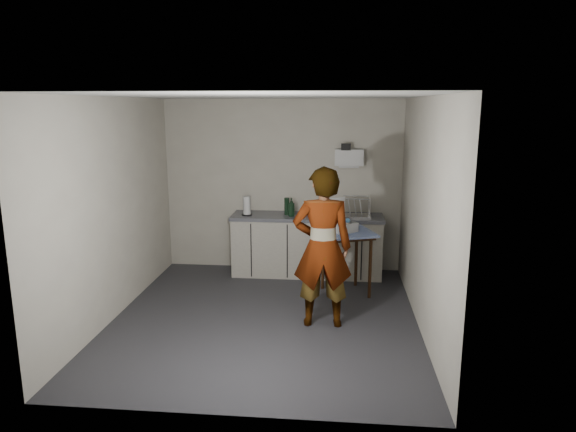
# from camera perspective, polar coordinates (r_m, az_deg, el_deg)

# --- Properties ---
(ground) EXTENTS (4.00, 4.00, 0.00)m
(ground) POSITION_cam_1_polar(r_m,az_deg,el_deg) (6.29, -2.54, -11.24)
(ground) COLOR #252428
(ground) RESTS_ON ground
(wall_back) EXTENTS (3.60, 0.02, 2.60)m
(wall_back) POSITION_cam_1_polar(r_m,az_deg,el_deg) (7.84, -0.63, 3.37)
(wall_back) COLOR #BCB4A4
(wall_back) RESTS_ON ground
(wall_right) EXTENTS (0.02, 4.00, 2.60)m
(wall_right) POSITION_cam_1_polar(r_m,az_deg,el_deg) (5.92, 14.76, 0.09)
(wall_right) COLOR #BCB4A4
(wall_right) RESTS_ON ground
(wall_left) EXTENTS (0.02, 4.00, 2.60)m
(wall_left) POSITION_cam_1_polar(r_m,az_deg,el_deg) (6.40, -18.75, 0.72)
(wall_left) COLOR #BCB4A4
(wall_left) RESTS_ON ground
(ceiling) EXTENTS (3.60, 4.00, 0.01)m
(ceiling) POSITION_cam_1_polar(r_m,az_deg,el_deg) (5.77, -2.79, 13.12)
(ceiling) COLOR silver
(ceiling) RESTS_ON wall_back
(kitchen_counter) EXTENTS (2.24, 0.62, 0.91)m
(kitchen_counter) POSITION_cam_1_polar(r_m,az_deg,el_deg) (7.71, 2.12, -3.43)
(kitchen_counter) COLOR black
(kitchen_counter) RESTS_ON ground
(wall_shelf) EXTENTS (0.42, 0.18, 0.37)m
(wall_shelf) POSITION_cam_1_polar(r_m,az_deg,el_deg) (7.67, 6.80, 6.46)
(wall_shelf) COLOR silver
(wall_shelf) RESTS_ON ground
(side_table) EXTENTS (0.85, 0.85, 0.86)m
(side_table) POSITION_cam_1_polar(r_m,az_deg,el_deg) (6.88, 6.52, -2.59)
(side_table) COLOR #33160B
(side_table) RESTS_ON ground
(standing_man) EXTENTS (0.71, 0.49, 1.85)m
(standing_man) POSITION_cam_1_polar(r_m,az_deg,el_deg) (5.83, 3.84, -3.52)
(standing_man) COLOR #B2A593
(standing_man) RESTS_ON ground
(soap_bottle) EXTENTS (0.13, 0.13, 0.27)m
(soap_bottle) POSITION_cam_1_polar(r_m,az_deg,el_deg) (7.49, 0.38, 0.99)
(soap_bottle) COLOR black
(soap_bottle) RESTS_ON kitchen_counter
(soda_can) EXTENTS (0.07, 0.07, 0.12)m
(soda_can) POSITION_cam_1_polar(r_m,az_deg,el_deg) (7.63, 2.37, 0.62)
(soda_can) COLOR red
(soda_can) RESTS_ON kitchen_counter
(dark_bottle) EXTENTS (0.07, 0.07, 0.25)m
(dark_bottle) POSITION_cam_1_polar(r_m,az_deg,el_deg) (7.61, -0.14, 1.10)
(dark_bottle) COLOR black
(dark_bottle) RESTS_ON kitchen_counter
(paper_towel) EXTENTS (0.16, 0.16, 0.28)m
(paper_towel) POSITION_cam_1_polar(r_m,az_deg,el_deg) (7.60, -4.59, 1.09)
(paper_towel) COLOR black
(paper_towel) RESTS_ON kitchen_counter
(dish_rack) EXTENTS (0.42, 0.31, 0.29)m
(dish_rack) POSITION_cam_1_polar(r_m,az_deg,el_deg) (7.56, 7.54, 0.45)
(dish_rack) COLOR silver
(dish_rack) RESTS_ON kitchen_counter
(bakery_box) EXTENTS (0.43, 0.43, 0.42)m
(bakery_box) POSITION_cam_1_polar(r_m,az_deg,el_deg) (6.85, 5.99, -0.88)
(bakery_box) COLOR silver
(bakery_box) RESTS_ON side_table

